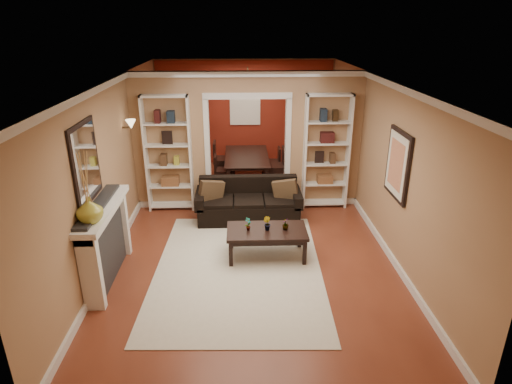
{
  "coord_description": "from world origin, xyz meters",
  "views": [
    {
      "loc": [
        -0.18,
        -7.04,
        3.56
      ],
      "look_at": [
        0.08,
        -0.8,
        1.06
      ],
      "focal_mm": 30.0,
      "sensor_mm": 36.0,
      "label": 1
    }
  ],
  "objects_px": {
    "bookshelf_left": "(169,154)",
    "dining_table": "(248,169)",
    "sofa": "(249,201)",
    "fireplace": "(108,243)",
    "bookshelf_right": "(326,152)",
    "coffee_table": "(267,243)"
  },
  "relations": [
    {
      "from": "sofa",
      "to": "bookshelf_right",
      "type": "height_order",
      "value": "bookshelf_right"
    },
    {
      "from": "fireplace",
      "to": "bookshelf_right",
      "type": "bearing_deg",
      "value": 34.8
    },
    {
      "from": "coffee_table",
      "to": "bookshelf_right",
      "type": "relative_size",
      "value": 0.55
    },
    {
      "from": "bookshelf_right",
      "to": "fireplace",
      "type": "xyz_separation_m",
      "value": [
        -3.64,
        -2.53,
        -0.57
      ]
    },
    {
      "from": "coffee_table",
      "to": "fireplace",
      "type": "bearing_deg",
      "value": -166.98
    },
    {
      "from": "coffee_table",
      "to": "dining_table",
      "type": "height_order",
      "value": "dining_table"
    },
    {
      "from": "bookshelf_left",
      "to": "bookshelf_right",
      "type": "bearing_deg",
      "value": 0.0
    },
    {
      "from": "coffee_table",
      "to": "dining_table",
      "type": "relative_size",
      "value": 0.7
    },
    {
      "from": "fireplace",
      "to": "dining_table",
      "type": "distance_m",
      "value": 4.58
    },
    {
      "from": "coffee_table",
      "to": "bookshelf_left",
      "type": "xyz_separation_m",
      "value": [
        -1.8,
        2.0,
        0.91
      ]
    },
    {
      "from": "dining_table",
      "to": "fireplace",
      "type": "bearing_deg",
      "value": 152.22
    },
    {
      "from": "sofa",
      "to": "bookshelf_left",
      "type": "bearing_deg",
      "value": 159.4
    },
    {
      "from": "fireplace",
      "to": "dining_table",
      "type": "relative_size",
      "value": 0.93
    },
    {
      "from": "bookshelf_right",
      "to": "coffee_table",
      "type": "bearing_deg",
      "value": -123.01
    },
    {
      "from": "dining_table",
      "to": "sofa",
      "type": "bearing_deg",
      "value": 178.69
    },
    {
      "from": "sofa",
      "to": "fireplace",
      "type": "distance_m",
      "value": 2.86
    },
    {
      "from": "coffee_table",
      "to": "fireplace",
      "type": "height_order",
      "value": "fireplace"
    },
    {
      "from": "coffee_table",
      "to": "sofa",
      "type": "bearing_deg",
      "value": 100.47
    },
    {
      "from": "bookshelf_right",
      "to": "fireplace",
      "type": "distance_m",
      "value": 4.47
    },
    {
      "from": "sofa",
      "to": "dining_table",
      "type": "xyz_separation_m",
      "value": [
        0.05,
        2.1,
        -0.07
      ]
    },
    {
      "from": "bookshelf_left",
      "to": "dining_table",
      "type": "height_order",
      "value": "bookshelf_left"
    },
    {
      "from": "bookshelf_left",
      "to": "dining_table",
      "type": "bearing_deg",
      "value": 43.61
    }
  ]
}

